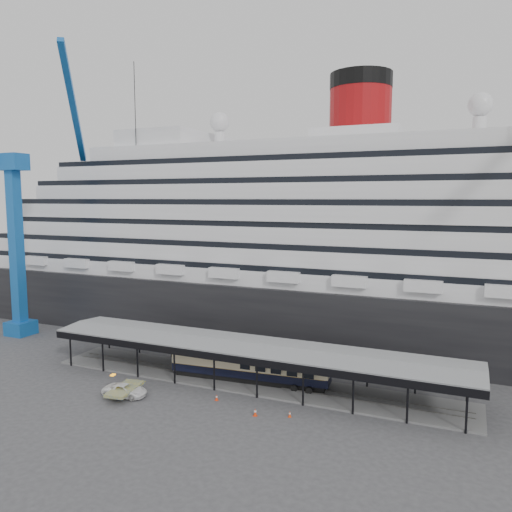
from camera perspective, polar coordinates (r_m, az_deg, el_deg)
The scene contains 9 objects.
ground at distance 62.49m, azimuth -2.76°, elevation -15.74°, with size 200.00×200.00×0.00m, color #3B3B3E.
cruise_ship at distance 87.79m, azimuth 6.44°, elevation 3.06°, with size 130.00×30.00×43.90m.
platform_canopy at distance 65.89m, azimuth -0.81°, elevation -12.33°, with size 56.00×9.18×5.30m.
crane_blue at distance 94.37m, azimuth -25.20°, elevation 3.70°, with size 22.63×19.19×47.60m.
port_truck at distance 64.15m, azimuth -14.74°, elevation -14.63°, with size 2.47×5.36×1.49m, color white.
pullman_carriage at distance 65.82m, azimuth -0.77°, elevation -12.21°, with size 21.11×4.42×20.57m.
traffic_cone_left at distance 61.39m, azimuth -4.52°, elevation -15.81°, with size 0.46×0.46×0.73m.
traffic_cone_mid at distance 57.30m, azimuth -0.09°, elevation -17.42°, with size 0.45×0.45×0.84m.
traffic_cone_right at distance 57.20m, azimuth 3.89°, elevation -17.59°, with size 0.43×0.43×0.66m.
Camera 1 is at (25.54, -51.83, 23.80)m, focal length 35.00 mm.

